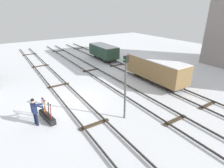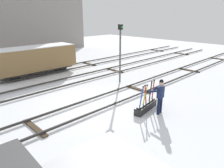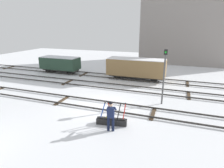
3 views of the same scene
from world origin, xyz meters
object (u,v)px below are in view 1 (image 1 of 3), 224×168
(signal_post, at_px, (125,82))
(freight_car_mid_siding, at_px, (156,69))
(switch_lever_frame, at_px, (47,116))
(freight_car_near_switch, at_px, (104,51))
(rail_worker, at_px, (35,110))

(signal_post, bearing_deg, freight_car_mid_siding, 118.95)
(signal_post, xyz_separation_m, freight_car_mid_siding, (-3.35, 6.05, -1.15))
(freight_car_mid_siding, bearing_deg, signal_post, -60.79)
(signal_post, bearing_deg, switch_lever_frame, -120.70)
(switch_lever_frame, height_order, freight_car_near_switch, freight_car_near_switch)
(switch_lever_frame, xyz_separation_m, freight_car_mid_siding, (-0.85, 10.25, 1.07))
(signal_post, relative_size, freight_car_mid_siding, 0.65)
(switch_lever_frame, bearing_deg, freight_car_near_switch, 126.59)
(rail_worker, distance_m, freight_car_near_switch, 15.26)
(switch_lever_frame, distance_m, signal_post, 5.37)
(freight_car_mid_siding, bearing_deg, freight_car_near_switch, -179.74)
(rail_worker, relative_size, signal_post, 0.43)
(switch_lever_frame, distance_m, freight_car_mid_siding, 10.34)
(switch_lever_frame, relative_size, signal_post, 0.45)
(freight_car_near_switch, bearing_deg, signal_post, -24.50)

